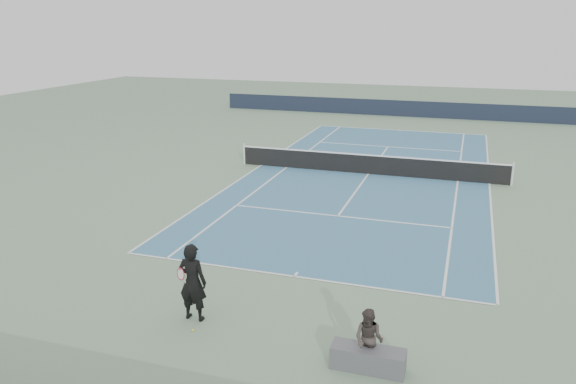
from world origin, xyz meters
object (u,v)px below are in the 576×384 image
(tennis_net, at_px, (369,164))
(spectator_bench, at_px, (368,349))
(tennis_player, at_px, (193,282))
(tennis_ball, at_px, (193,330))

(tennis_net, relative_size, spectator_bench, 7.98)
(tennis_player, xyz_separation_m, tennis_ball, (0.24, -0.56, -0.95))
(tennis_ball, bearing_deg, spectator_bench, -2.93)
(tennis_player, height_order, tennis_ball, tennis_player)
(tennis_net, distance_m, tennis_ball, 15.51)
(tennis_ball, distance_m, spectator_bench, 4.21)
(tennis_net, xyz_separation_m, tennis_ball, (-1.39, -15.44, -0.47))
(tennis_net, distance_m, tennis_player, 14.98)
(tennis_net, xyz_separation_m, tennis_player, (-1.63, -14.88, 0.48))
(spectator_bench, bearing_deg, tennis_ball, 177.07)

